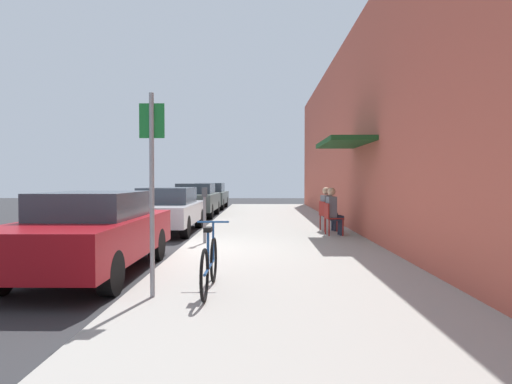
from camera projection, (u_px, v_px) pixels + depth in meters
name	position (u px, v px, depth m)	size (l,w,h in m)	color
ground_plane	(178.00, 255.00, 9.54)	(60.00, 60.00, 0.00)	#2D2D30
sidewalk_slab	(279.00, 240.00, 11.51)	(4.50, 32.00, 0.12)	#9E9B93
building_facade	(371.00, 124.00, 11.40)	(1.40, 32.00, 6.16)	#BC5442
parked_car_0	(92.00, 232.00, 7.52)	(1.80, 4.40, 1.41)	maroon
parked_car_1	(167.00, 209.00, 13.60)	(1.80, 4.40, 1.38)	#B7B7BC
parked_car_2	(196.00, 199.00, 19.52)	(1.80, 4.40, 1.47)	#47514C
parked_car_3	(210.00, 195.00, 24.99)	(1.80, 4.40, 1.45)	#47514C
parking_meter	(205.00, 211.00, 10.47)	(0.12, 0.10, 1.32)	slate
street_sign	(152.00, 178.00, 5.61)	(0.32, 0.06, 2.60)	gray
bicycle_0	(209.00, 265.00, 5.92)	(0.46, 1.71, 0.90)	black
cafe_chair_0	(331.00, 217.00, 11.95)	(0.49, 0.49, 0.87)	maroon
seated_patron_0	(333.00, 210.00, 11.95)	(0.46, 0.39, 1.29)	#232838
cafe_chair_1	(326.00, 214.00, 12.92)	(0.53, 0.53, 0.87)	maroon
seated_patron_1	(328.00, 207.00, 12.93)	(0.49, 0.43, 1.29)	#232838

